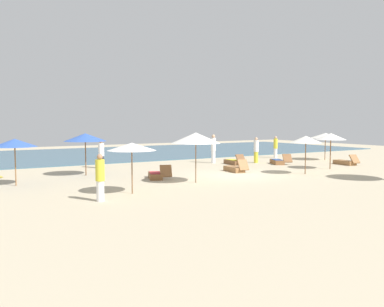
{
  "coord_description": "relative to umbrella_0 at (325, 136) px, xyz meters",
  "views": [
    {
      "loc": [
        -13.48,
        -17.5,
        2.89
      ],
      "look_at": [
        -1.66,
        1.76,
        1.1
      ],
      "focal_mm": 39.21,
      "sensor_mm": 36.0,
      "label": 1
    }
  ],
  "objects": [
    {
      "name": "ground_plane",
      "position": [
        -10.73,
        -3.38,
        -1.78
      ],
      "size": [
        60.0,
        60.0,
        0.0
      ],
      "primitive_type": "plane",
      "color": "#BCAD8E"
    },
    {
      "name": "ocean_water",
      "position": [
        -10.73,
        13.62,
        -1.75
      ],
      "size": [
        48.0,
        16.0,
        0.06
      ],
      "primitive_type": "cube",
      "color": "#3D6075",
      "rests_on": "ground_plane"
    },
    {
      "name": "umbrella_0",
      "position": [
        0.0,
        0.0,
        0.0
      ],
      "size": [
        2.27,
        2.27,
        1.97
      ],
      "color": "brown",
      "rests_on": "ground_plane"
    },
    {
      "name": "umbrella_1",
      "position": [
        -7.28,
        -4.96,
        0.09
      ],
      "size": [
        1.71,
        1.71,
        2.06
      ],
      "color": "brown",
      "rests_on": "ground_plane"
    },
    {
      "name": "umbrella_2",
      "position": [
        -17.53,
        0.67,
        0.23
      ],
      "size": [
        2.2,
        2.2,
        2.22
      ],
      "color": "brown",
      "rests_on": "ground_plane"
    },
    {
      "name": "umbrella_3",
      "position": [
        -4.26,
        -4.08,
        0.15
      ],
      "size": [
        1.78,
        1.78,
        2.14
      ],
      "color": "brown",
      "rests_on": "ground_plane"
    },
    {
      "name": "umbrella_4",
      "position": [
        -14.0,
        -4.57,
        0.3
      ],
      "size": [
        2.28,
        2.28,
        2.33
      ],
      "color": "brown",
      "rests_on": "ground_plane"
    },
    {
      "name": "umbrella_5",
      "position": [
        -21.25,
        -1.16,
        0.12
      ],
      "size": [
        1.92,
        1.92,
        2.09
      ],
      "color": "olive",
      "rests_on": "ground_plane"
    },
    {
      "name": "umbrella_6",
      "position": [
        -17.66,
        -5.69,
        0.08
      ],
      "size": [
        1.93,
        1.93,
        2.02
      ],
      "color": "brown",
      "rests_on": "ground_plane"
    },
    {
      "name": "lounger_0",
      "position": [
        -7.55,
        1.01,
        -1.61
      ],
      "size": [
        0.78,
        1.74,
        0.7
      ],
      "color": "brown",
      "rests_on": "ground_plane"
    },
    {
      "name": "lounger_1",
      "position": [
        -14.94,
        -2.37,
        -1.6
      ],
      "size": [
        1.15,
        1.76,
        0.72
      ],
      "color": "brown",
      "rests_on": "ground_plane"
    },
    {
      "name": "lounger_2",
      "position": [
        -9.88,
        -2.16,
        -1.61
      ],
      "size": [
        0.83,
        1.72,
        0.73
      ],
      "color": "olive",
      "rests_on": "ground_plane"
    },
    {
      "name": "lounger_3",
      "position": [
        -4.92,
        -0.35,
        -1.61
      ],
      "size": [
        1.29,
        1.76,
        0.7
      ],
      "color": "brown",
      "rests_on": "ground_plane"
    },
    {
      "name": "lounger_4",
      "position": [
        -1.47,
        -2.97,
        -1.61
      ],
      "size": [
        0.79,
        1.74,
        0.7
      ],
      "color": "olive",
      "rests_on": "ground_plane"
    },
    {
      "name": "person_0",
      "position": [
        -15.71,
        3.45,
        -0.92
      ],
      "size": [
        0.49,
        0.49,
        1.71
      ],
      "color": "#26262D",
      "rests_on": "ground_plane"
    },
    {
      "name": "person_1",
      "position": [
        -8.19,
        2.46,
        -0.78
      ],
      "size": [
        0.43,
        0.43,
        1.94
      ],
      "color": "white",
      "rests_on": "ground_plane"
    },
    {
      "name": "person_2",
      "position": [
        -1.87,
        3.19,
        -0.93
      ],
      "size": [
        0.44,
        0.44,
        1.68
      ],
      "color": "white",
      "rests_on": "ground_plane"
    },
    {
      "name": "person_3",
      "position": [
        -19.26,
        -6.54,
        -0.92
      ],
      "size": [
        0.45,
        0.45,
        1.7
      ],
      "color": "white",
      "rests_on": "ground_plane"
    },
    {
      "name": "person_4",
      "position": [
        -5.6,
        1.09,
        -0.9
      ],
      "size": [
        0.44,
        0.44,
        1.74
      ],
      "color": "yellow",
      "rests_on": "ground_plane"
    }
  ]
}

